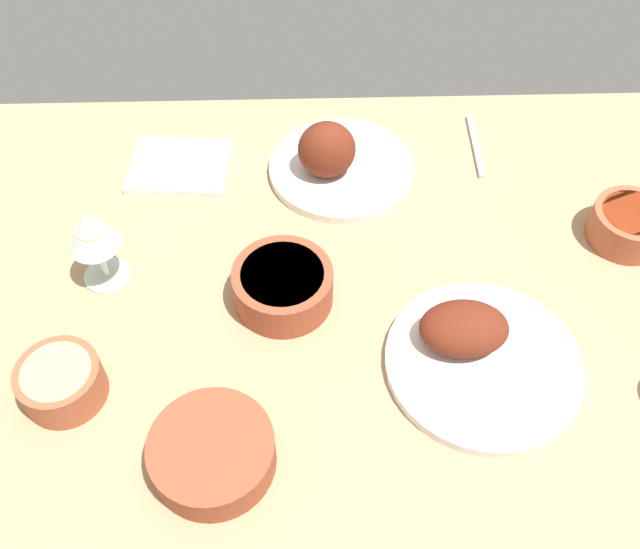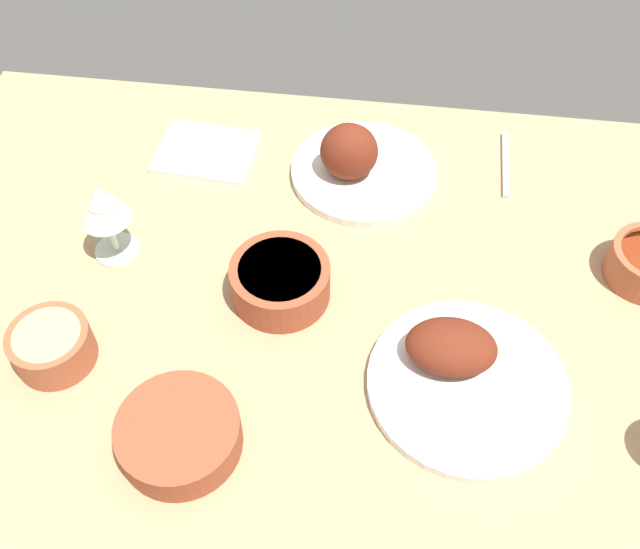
{
  "view_description": "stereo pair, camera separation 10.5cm",
  "coord_description": "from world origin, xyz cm",
  "px_view_note": "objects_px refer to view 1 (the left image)",
  "views": [
    {
      "loc": [
        -1.85,
        -65.78,
        88.37
      ],
      "look_at": [
        0.0,
        0.0,
        6.0
      ],
      "focal_mm": 39.44,
      "sensor_mm": 36.0,
      "label": 1
    },
    {
      "loc": [
        8.66,
        -65.24,
        88.37
      ],
      "look_at": [
        0.0,
        0.0,
        6.0
      ],
      "focal_mm": 39.44,
      "sensor_mm": 36.0,
      "label": 2
    }
  ],
  "objects_px": {
    "bowl_soup": "(212,452)",
    "folded_napkin": "(179,166)",
    "bowl_onions": "(283,285)",
    "bowl_pasta": "(61,381)",
    "plate_near_viewer": "(335,160)",
    "wine_glass": "(91,233)",
    "plate_center_main": "(476,350)",
    "bowl_sauce": "(629,224)",
    "fork_loose": "(475,145)"
  },
  "relations": [
    {
      "from": "bowl_soup",
      "to": "folded_napkin",
      "type": "bearing_deg",
      "value": 100.06
    },
    {
      "from": "bowl_onions",
      "to": "bowl_pasta",
      "type": "bearing_deg",
      "value": -152.58
    },
    {
      "from": "bowl_onions",
      "to": "bowl_soup",
      "type": "distance_m",
      "value": 0.27
    },
    {
      "from": "plate_near_viewer",
      "to": "bowl_pasta",
      "type": "distance_m",
      "value": 0.57
    },
    {
      "from": "wine_glass",
      "to": "bowl_pasta",
      "type": "bearing_deg",
      "value": -96.12
    },
    {
      "from": "plate_near_viewer",
      "to": "bowl_soup",
      "type": "bearing_deg",
      "value": -108.34
    },
    {
      "from": "plate_near_viewer",
      "to": "folded_napkin",
      "type": "height_order",
      "value": "plate_near_viewer"
    },
    {
      "from": "wine_glass",
      "to": "folded_napkin",
      "type": "distance_m",
      "value": 0.27
    },
    {
      "from": "bowl_pasta",
      "to": "bowl_onions",
      "type": "relative_size",
      "value": 0.75
    },
    {
      "from": "plate_center_main",
      "to": "bowl_sauce",
      "type": "bearing_deg",
      "value": 38.4
    },
    {
      "from": "plate_center_main",
      "to": "wine_glass",
      "type": "distance_m",
      "value": 0.57
    },
    {
      "from": "plate_near_viewer",
      "to": "bowl_sauce",
      "type": "bearing_deg",
      "value": -19.37
    },
    {
      "from": "folded_napkin",
      "to": "bowl_onions",
      "type": "bearing_deg",
      "value": -57.67
    },
    {
      "from": "wine_glass",
      "to": "fork_loose",
      "type": "distance_m",
      "value": 0.68
    },
    {
      "from": "bowl_onions",
      "to": "fork_loose",
      "type": "distance_m",
      "value": 0.48
    },
    {
      "from": "plate_near_viewer",
      "to": "plate_center_main",
      "type": "bearing_deg",
      "value": -64.77
    },
    {
      "from": "bowl_onions",
      "to": "fork_loose",
      "type": "xyz_separation_m",
      "value": [
        0.34,
        0.33,
        -0.03
      ]
    },
    {
      "from": "plate_near_viewer",
      "to": "bowl_sauce",
      "type": "height_order",
      "value": "plate_near_viewer"
    },
    {
      "from": "bowl_pasta",
      "to": "bowl_soup",
      "type": "distance_m",
      "value": 0.23
    },
    {
      "from": "bowl_pasta",
      "to": "plate_center_main",
      "type": "bearing_deg",
      "value": 3.99
    },
    {
      "from": "folded_napkin",
      "to": "wine_glass",
      "type": "bearing_deg",
      "value": -110.1
    },
    {
      "from": "plate_near_viewer",
      "to": "bowl_pasta",
      "type": "relative_size",
      "value": 2.25
    },
    {
      "from": "bowl_pasta",
      "to": "fork_loose",
      "type": "bearing_deg",
      "value": 37.23
    },
    {
      "from": "bowl_pasta",
      "to": "folded_napkin",
      "type": "distance_m",
      "value": 0.45
    },
    {
      "from": "bowl_pasta",
      "to": "wine_glass",
      "type": "bearing_deg",
      "value": 83.88
    },
    {
      "from": "bowl_pasta",
      "to": "wine_glass",
      "type": "distance_m",
      "value": 0.21
    },
    {
      "from": "folded_napkin",
      "to": "fork_loose",
      "type": "distance_m",
      "value": 0.53
    },
    {
      "from": "bowl_onions",
      "to": "wine_glass",
      "type": "relative_size",
      "value": 1.05
    },
    {
      "from": "bowl_soup",
      "to": "fork_loose",
      "type": "height_order",
      "value": "bowl_soup"
    },
    {
      "from": "bowl_pasta",
      "to": "folded_napkin",
      "type": "relative_size",
      "value": 0.67
    },
    {
      "from": "plate_near_viewer",
      "to": "fork_loose",
      "type": "distance_m",
      "value": 0.26
    },
    {
      "from": "plate_center_main",
      "to": "bowl_sauce",
      "type": "relative_size",
      "value": 2.26
    },
    {
      "from": "plate_center_main",
      "to": "bowl_sauce",
      "type": "height_order",
      "value": "plate_center_main"
    },
    {
      "from": "bowl_sauce",
      "to": "bowl_onions",
      "type": "height_order",
      "value": "bowl_onions"
    },
    {
      "from": "bowl_sauce",
      "to": "fork_loose",
      "type": "height_order",
      "value": "bowl_sauce"
    },
    {
      "from": "folded_napkin",
      "to": "plate_near_viewer",
      "type": "bearing_deg",
      "value": -4.57
    },
    {
      "from": "bowl_sauce",
      "to": "wine_glass",
      "type": "relative_size",
      "value": 0.86
    },
    {
      "from": "bowl_sauce",
      "to": "bowl_soup",
      "type": "bearing_deg",
      "value": -150.08
    },
    {
      "from": "bowl_soup",
      "to": "plate_center_main",
      "type": "bearing_deg",
      "value": 22.04
    },
    {
      "from": "bowl_pasta",
      "to": "folded_napkin",
      "type": "xyz_separation_m",
      "value": [
        0.11,
        0.44,
        -0.03
      ]
    },
    {
      "from": "bowl_sauce",
      "to": "fork_loose",
      "type": "xyz_separation_m",
      "value": [
        -0.2,
        0.22,
        -0.03
      ]
    },
    {
      "from": "plate_near_viewer",
      "to": "bowl_sauce",
      "type": "distance_m",
      "value": 0.48
    },
    {
      "from": "plate_near_viewer",
      "to": "bowl_pasta",
      "type": "height_order",
      "value": "plate_near_viewer"
    },
    {
      "from": "plate_center_main",
      "to": "plate_near_viewer",
      "type": "bearing_deg",
      "value": 115.23
    },
    {
      "from": "fork_loose",
      "to": "folded_napkin",
      "type": "bearing_deg",
      "value": 95.71
    },
    {
      "from": "plate_near_viewer",
      "to": "folded_napkin",
      "type": "xyz_separation_m",
      "value": [
        -0.27,
        0.02,
        -0.03
      ]
    },
    {
      "from": "bowl_onions",
      "to": "fork_loose",
      "type": "bearing_deg",
      "value": 44.0
    },
    {
      "from": "folded_napkin",
      "to": "fork_loose",
      "type": "height_order",
      "value": "folded_napkin"
    },
    {
      "from": "bowl_sauce",
      "to": "wine_glass",
      "type": "height_order",
      "value": "wine_glass"
    },
    {
      "from": "bowl_pasta",
      "to": "bowl_onions",
      "type": "distance_m",
      "value": 0.33
    }
  ]
}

